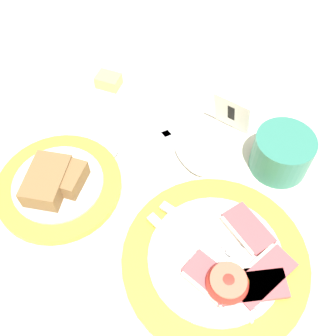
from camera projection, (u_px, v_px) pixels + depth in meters
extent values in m
plane|color=beige|center=(183.00, 220.00, 0.55)|extent=(3.00, 3.00, 0.00)
cylinder|color=yellow|center=(215.00, 260.00, 0.51)|extent=(0.24, 0.24, 0.01)
cylinder|color=silver|center=(216.00, 257.00, 0.50)|extent=(0.17, 0.17, 0.00)
cube|color=#BC5156|center=(248.00, 228.00, 0.52)|extent=(0.08, 0.06, 0.01)
cube|color=beige|center=(239.00, 234.00, 0.51)|extent=(0.06, 0.04, 0.01)
cube|color=#BC5156|center=(251.00, 287.00, 0.48)|extent=(0.09, 0.08, 0.01)
cube|color=beige|center=(248.00, 274.00, 0.48)|extent=(0.07, 0.06, 0.01)
cube|color=#BC5156|center=(264.00, 277.00, 0.48)|extent=(0.06, 0.09, 0.01)
cube|color=beige|center=(254.00, 267.00, 0.49)|extent=(0.04, 0.08, 0.01)
cube|color=#BC5156|center=(211.00, 277.00, 0.48)|extent=(0.07, 0.05, 0.01)
cube|color=beige|center=(203.00, 287.00, 0.47)|extent=(0.06, 0.02, 0.01)
ellipsoid|color=red|center=(227.00, 283.00, 0.47)|extent=(0.05, 0.05, 0.03)
cylinder|color=#DB664C|center=(229.00, 280.00, 0.46)|extent=(0.04, 0.04, 0.00)
ellipsoid|color=white|center=(235.00, 281.00, 0.48)|extent=(0.07, 0.06, 0.01)
ellipsoid|color=yellow|center=(240.00, 282.00, 0.47)|extent=(0.02, 0.02, 0.01)
cube|color=silver|center=(178.00, 242.00, 0.51)|extent=(0.11, 0.04, 0.00)
cube|color=silver|center=(220.00, 282.00, 0.48)|extent=(0.03, 0.02, 0.00)
cube|color=silver|center=(239.00, 309.00, 0.46)|extent=(0.04, 0.01, 0.00)
cube|color=silver|center=(243.00, 305.00, 0.47)|extent=(0.04, 0.01, 0.00)
cube|color=silver|center=(247.00, 300.00, 0.47)|extent=(0.04, 0.01, 0.00)
cube|color=silver|center=(194.00, 225.00, 0.52)|extent=(0.11, 0.02, 0.00)
cube|color=#9EA0A5|center=(255.00, 264.00, 0.49)|extent=(0.08, 0.03, 0.00)
cylinder|color=yellow|center=(59.00, 186.00, 0.57)|extent=(0.18, 0.18, 0.01)
cylinder|color=silver|center=(58.00, 183.00, 0.57)|extent=(0.13, 0.13, 0.00)
cube|color=olive|center=(64.00, 176.00, 0.55)|extent=(0.06, 0.06, 0.03)
cube|color=olive|center=(47.00, 181.00, 0.55)|extent=(0.08, 0.09, 0.03)
cylinder|color=#337F6B|center=(282.00, 153.00, 0.58)|extent=(0.09, 0.09, 0.06)
cylinder|color=white|center=(286.00, 142.00, 0.55)|extent=(0.07, 0.07, 0.01)
cylinder|color=silver|center=(110.00, 88.00, 0.69)|extent=(0.11, 0.11, 0.01)
cube|color=#F4E06B|center=(109.00, 81.00, 0.68)|extent=(0.05, 0.04, 0.02)
cube|color=white|center=(232.00, 114.00, 0.61)|extent=(0.06, 0.02, 0.07)
cube|color=white|center=(239.00, 104.00, 0.62)|extent=(0.06, 0.02, 0.07)
cube|color=black|center=(231.00, 113.00, 0.61)|extent=(0.01, 0.01, 0.04)
cube|color=silver|center=(154.00, 118.00, 0.65)|extent=(0.10, 0.06, 0.01)
ellipsoid|color=silver|center=(190.00, 160.00, 0.60)|extent=(0.07, 0.05, 0.01)
cube|color=silver|center=(158.00, 137.00, 0.63)|extent=(0.07, 0.10, 0.01)
ellipsoid|color=silver|center=(97.00, 158.00, 0.60)|extent=(0.06, 0.07, 0.01)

